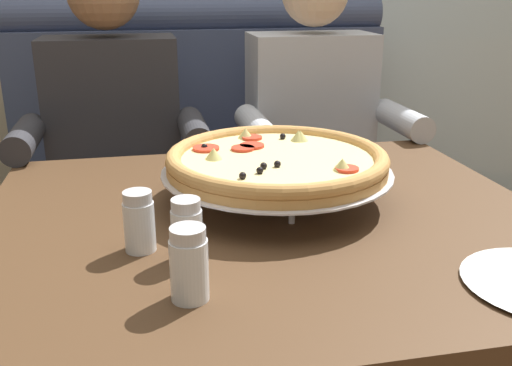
{
  "coord_description": "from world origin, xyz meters",
  "views": [
    {
      "loc": [
        -0.23,
        -1.02,
        1.17
      ],
      "look_at": [
        -0.01,
        0.1,
        0.77
      ],
      "focal_mm": 40.03,
      "sensor_mm": 36.0,
      "label": 1
    }
  ],
  "objects_px": {
    "diner_right": "(319,135)",
    "shaker_pepper_flakes": "(187,235)",
    "shaker_parmesan": "(189,269)",
    "pizza": "(277,161)",
    "diner_left": "(115,146)",
    "shaker_oregano": "(139,226)",
    "patio_chair": "(391,98)",
    "booth_bench": "(212,203)",
    "dining_table": "(268,256)"
  },
  "relations": [
    {
      "from": "booth_bench",
      "to": "shaker_parmesan",
      "type": "distance_m",
      "value": 1.3
    },
    {
      "from": "booth_bench",
      "to": "patio_chair",
      "type": "distance_m",
      "value": 1.72
    },
    {
      "from": "patio_chair",
      "to": "diner_right",
      "type": "bearing_deg",
      "value": -122.32
    },
    {
      "from": "booth_bench",
      "to": "shaker_oregano",
      "type": "distance_m",
      "value": 1.15
    },
    {
      "from": "shaker_parmesan",
      "to": "patio_chair",
      "type": "height_order",
      "value": "patio_chair"
    },
    {
      "from": "dining_table",
      "to": "shaker_parmesan",
      "type": "height_order",
      "value": "shaker_parmesan"
    },
    {
      "from": "diner_right",
      "to": "diner_left",
      "type": "bearing_deg",
      "value": 180.0
    },
    {
      "from": "diner_right",
      "to": "shaker_parmesan",
      "type": "height_order",
      "value": "diner_right"
    },
    {
      "from": "booth_bench",
      "to": "dining_table",
      "type": "bearing_deg",
      "value": -90.0
    },
    {
      "from": "diner_left",
      "to": "shaker_parmesan",
      "type": "bearing_deg",
      "value": -81.85
    },
    {
      "from": "shaker_pepper_flakes",
      "to": "patio_chair",
      "type": "height_order",
      "value": "patio_chair"
    },
    {
      "from": "dining_table",
      "to": "shaker_pepper_flakes",
      "type": "xyz_separation_m",
      "value": [
        -0.17,
        -0.16,
        0.13
      ]
    },
    {
      "from": "diner_right",
      "to": "shaker_parmesan",
      "type": "distance_m",
      "value": 1.09
    },
    {
      "from": "booth_bench",
      "to": "dining_table",
      "type": "xyz_separation_m",
      "value": [
        0.0,
        -0.95,
        0.25
      ]
    },
    {
      "from": "diner_right",
      "to": "shaker_pepper_flakes",
      "type": "height_order",
      "value": "diner_right"
    },
    {
      "from": "booth_bench",
      "to": "diner_right",
      "type": "relative_size",
      "value": 1.12
    },
    {
      "from": "booth_bench",
      "to": "pizza",
      "type": "height_order",
      "value": "booth_bench"
    },
    {
      "from": "pizza",
      "to": "shaker_pepper_flakes",
      "type": "height_order",
      "value": "pizza"
    },
    {
      "from": "pizza",
      "to": "shaker_parmesan",
      "type": "relative_size",
      "value": 4.26
    },
    {
      "from": "diner_right",
      "to": "shaker_parmesan",
      "type": "bearing_deg",
      "value": -117.45
    },
    {
      "from": "diner_left",
      "to": "diner_right",
      "type": "height_order",
      "value": "same"
    },
    {
      "from": "diner_right",
      "to": "patio_chair",
      "type": "xyz_separation_m",
      "value": [
        0.92,
        1.45,
        -0.19
      ]
    },
    {
      "from": "diner_right",
      "to": "shaker_pepper_flakes",
      "type": "xyz_separation_m",
      "value": [
        -0.49,
        -0.84,
        0.07
      ]
    },
    {
      "from": "booth_bench",
      "to": "diner_right",
      "type": "bearing_deg",
      "value": -39.74
    },
    {
      "from": "booth_bench",
      "to": "diner_right",
      "type": "distance_m",
      "value": 0.52
    },
    {
      "from": "diner_left",
      "to": "patio_chair",
      "type": "xyz_separation_m",
      "value": [
        1.56,
        1.45,
        -0.19
      ]
    },
    {
      "from": "shaker_parmesan",
      "to": "diner_left",
      "type": "bearing_deg",
      "value": 98.15
    },
    {
      "from": "pizza",
      "to": "shaker_pepper_flakes",
      "type": "relative_size",
      "value": 4.44
    },
    {
      "from": "diner_right",
      "to": "shaker_oregano",
      "type": "height_order",
      "value": "diner_right"
    },
    {
      "from": "patio_chair",
      "to": "shaker_oregano",
      "type": "bearing_deg",
      "value": -123.63
    },
    {
      "from": "diner_left",
      "to": "shaker_parmesan",
      "type": "xyz_separation_m",
      "value": [
        0.14,
        -0.97,
        0.07
      ]
    },
    {
      "from": "diner_left",
      "to": "shaker_oregano",
      "type": "height_order",
      "value": "diner_left"
    },
    {
      "from": "diner_left",
      "to": "shaker_oregano",
      "type": "bearing_deg",
      "value": -84.95
    },
    {
      "from": "booth_bench",
      "to": "shaker_parmesan",
      "type": "bearing_deg",
      "value": -98.39
    },
    {
      "from": "shaker_parmesan",
      "to": "pizza",
      "type": "bearing_deg",
      "value": 59.31
    },
    {
      "from": "pizza",
      "to": "diner_left",
      "type": "bearing_deg",
      "value": 120.71
    },
    {
      "from": "shaker_oregano",
      "to": "shaker_parmesan",
      "type": "xyz_separation_m",
      "value": [
        0.07,
        -0.18,
        0.0
      ]
    },
    {
      "from": "pizza",
      "to": "shaker_parmesan",
      "type": "xyz_separation_m",
      "value": [
        -0.22,
        -0.37,
        -0.04
      ]
    },
    {
      "from": "booth_bench",
      "to": "shaker_pepper_flakes",
      "type": "relative_size",
      "value": 13.09
    },
    {
      "from": "diner_left",
      "to": "shaker_pepper_flakes",
      "type": "relative_size",
      "value": 11.72
    },
    {
      "from": "pizza",
      "to": "shaker_parmesan",
      "type": "bearing_deg",
      "value": -120.69
    },
    {
      "from": "dining_table",
      "to": "shaker_pepper_flakes",
      "type": "bearing_deg",
      "value": -137.66
    },
    {
      "from": "dining_table",
      "to": "shaker_parmesan",
      "type": "xyz_separation_m",
      "value": [
        -0.18,
        -0.28,
        0.14
      ]
    },
    {
      "from": "dining_table",
      "to": "shaker_parmesan",
      "type": "relative_size",
      "value": 9.92
    },
    {
      "from": "shaker_pepper_flakes",
      "to": "shaker_parmesan",
      "type": "xyz_separation_m",
      "value": [
        -0.01,
        -0.12,
        0.0
      ]
    },
    {
      "from": "booth_bench",
      "to": "patio_chair",
      "type": "xyz_separation_m",
      "value": [
        1.24,
        1.19,
        0.13
      ]
    },
    {
      "from": "diner_left",
      "to": "shaker_oregano",
      "type": "distance_m",
      "value": 0.79
    },
    {
      "from": "shaker_oregano",
      "to": "patio_chair",
      "type": "relative_size",
      "value": 0.13
    },
    {
      "from": "diner_right",
      "to": "pizza",
      "type": "xyz_separation_m",
      "value": [
        -0.28,
        -0.6,
        0.11
      ]
    },
    {
      "from": "dining_table",
      "to": "pizza",
      "type": "xyz_separation_m",
      "value": [
        0.04,
        0.08,
        0.17
      ]
    }
  ]
}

